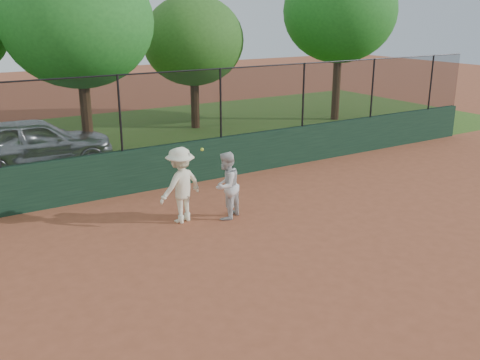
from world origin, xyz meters
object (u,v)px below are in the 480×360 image
tree_3 (193,41)px  tree_4 (340,11)px  player_main (181,185)px  tree_2 (78,22)px  parked_car (35,143)px  player_second (226,186)px

tree_3 → tree_4: tree_4 is taller
player_main → tree_2: size_ratio=0.28×
tree_2 → tree_3: 5.78m
parked_car → tree_4: size_ratio=0.68×
tree_4 → tree_2: bearing=-177.0°
player_main → tree_4: (11.39, 7.56, 3.82)m
player_second → tree_3: tree_3 is taller
tree_2 → tree_3: bearing=23.9°
player_main → tree_3: 10.94m
player_main → tree_3: tree_3 is taller
player_main → tree_2: bearing=90.7°
parked_car → player_main: 6.79m
player_main → tree_3: bearing=61.0°
player_main → tree_4: 14.19m
player_second → tree_3: 10.87m
tree_2 → tree_4: size_ratio=0.94×
tree_4 → player_main: bearing=-146.4°
tree_3 → tree_4: 6.58m
parked_car → player_second: 7.48m
player_main → tree_2: tree_2 is taller
player_second → tree_4: size_ratio=0.23×
parked_car → player_main: player_main is taller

